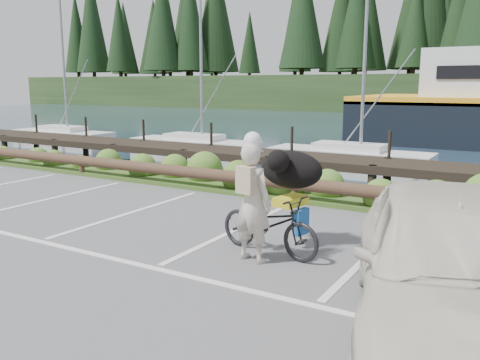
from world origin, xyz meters
name	(u,v)px	position (x,y,z in m)	size (l,w,h in m)	color
ground	(171,261)	(0.00, 0.00, 0.00)	(72.00, 72.00, 0.00)	#525254
vegetation_strip	(306,195)	(0.00, 5.30, 0.05)	(34.00, 1.60, 0.10)	#3D5B21
log_rail	(294,202)	(0.00, 4.60, 0.00)	(32.00, 0.30, 0.60)	#443021
bicycle	(269,224)	(1.16, 1.09, 0.50)	(0.66, 1.88, 0.99)	black
cyclist	(252,202)	(1.09, 0.66, 0.93)	(0.68, 0.45, 1.86)	beige
dog	(291,170)	(1.26, 1.69, 1.31)	(1.10, 0.54, 0.64)	black
parked_car	(451,265)	(4.11, -0.42, 0.84)	(1.98, 4.93, 1.68)	beige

